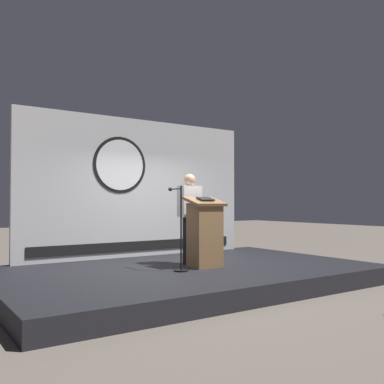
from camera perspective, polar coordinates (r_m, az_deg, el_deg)
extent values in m
plane|color=#6B6056|center=(7.70, -0.66, -12.10)|extent=(40.00, 40.00, 0.00)
cube|color=black|center=(7.67, -0.66, -10.99)|extent=(6.40, 4.00, 0.30)
cube|color=silver|center=(9.18, -7.03, 0.57)|extent=(5.13, 0.10, 2.89)
cylinder|color=black|center=(8.95, -9.53, 3.56)|extent=(1.16, 0.02, 1.16)
cylinder|color=white|center=(8.95, -9.51, 3.56)|extent=(1.04, 0.02, 1.04)
cube|color=black|center=(9.16, -6.88, -7.09)|extent=(4.62, 0.02, 0.20)
cube|color=olive|center=(7.55, 1.71, -5.73)|extent=(0.52, 0.40, 1.12)
cube|color=olive|center=(7.53, 1.70, -1.25)|extent=(0.64, 0.50, 0.17)
cube|color=black|center=(7.52, 1.79, -0.91)|extent=(0.28, 0.20, 0.07)
cylinder|color=black|center=(7.96, -0.32, -6.43)|extent=(0.26, 0.26, 0.86)
cube|color=white|center=(7.93, -0.32, -1.25)|extent=(0.40, 0.24, 0.57)
sphere|color=tan|center=(7.94, -0.32, 1.62)|extent=(0.22, 0.22, 0.22)
cylinder|color=black|center=(7.16, -1.46, -10.37)|extent=(0.24, 0.24, 0.02)
cylinder|color=black|center=(7.09, -1.46, -4.84)|extent=(0.03, 0.03, 1.41)
cylinder|color=black|center=(7.23, -2.19, 0.41)|extent=(0.02, 0.35, 0.02)
sphere|color=#262626|center=(7.37, -2.90, 0.37)|extent=(0.07, 0.07, 0.07)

